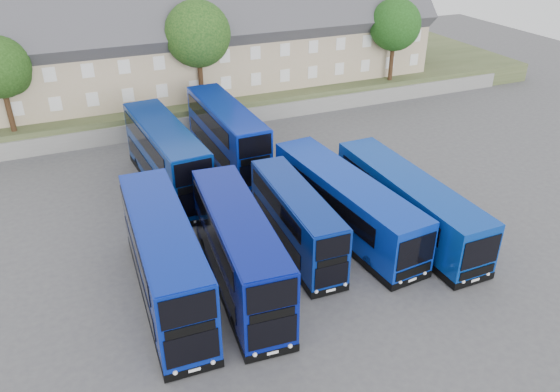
{
  "coord_description": "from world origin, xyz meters",
  "views": [
    {
      "loc": [
        -10.32,
        -21.67,
        18.8
      ],
      "look_at": [
        1.49,
        6.02,
        2.2
      ],
      "focal_mm": 35.0,
      "sensor_mm": 36.0,
      "label": 1
    }
  ],
  "objects": [
    {
      "name": "tree_far",
      "position": [
        28.15,
        32.1,
        7.73
      ],
      "size": [
        5.44,
        5.44,
        8.67
      ],
      "color": "#382314",
      "rests_on": "earth_bank"
    },
    {
      "name": "coach_east_a",
      "position": [
        5.11,
        4.1,
        1.8
      ],
      "size": [
        4.0,
        13.6,
        3.67
      ],
      "rotation": [
        0.0,
        0.0,
        0.09
      ],
      "color": "#092BA5",
      "rests_on": "ground"
    },
    {
      "name": "coach_east_b",
      "position": [
        8.78,
        2.63,
        1.76
      ],
      "size": [
        2.92,
        13.18,
        3.59
      ],
      "rotation": [
        0.0,
        0.0,
        0.01
      ],
      "color": "#083296",
      "rests_on": "ground"
    },
    {
      "name": "ground",
      "position": [
        0.0,
        0.0,
        0.0
      ],
      "size": [
        120.0,
        120.0,
        0.0
      ],
      "primitive_type": "plane",
      "color": "#48484D",
      "rests_on": "ground"
    },
    {
      "name": "tree_west",
      "position": [
        -13.85,
        25.1,
        7.05
      ],
      "size": [
        4.8,
        4.8,
        7.65
      ],
      "color": "#382314",
      "rests_on": "earth_bank"
    },
    {
      "name": "dd_front_left",
      "position": [
        -6.77,
        1.73,
        2.32
      ],
      "size": [
        3.13,
        11.97,
        4.73
      ],
      "rotation": [
        0.0,
        0.0,
        -0.03
      ],
      "color": "navy",
      "rests_on": "ground"
    },
    {
      "name": "tree_east",
      "position": [
        22.15,
        25.1,
        7.39
      ],
      "size": [
        5.12,
        5.12,
        8.16
      ],
      "color": "#382314",
      "rests_on": "earth_bank"
    },
    {
      "name": "earth_bank",
      "position": [
        0.0,
        34.0,
        1.0
      ],
      "size": [
        80.0,
        20.0,
        2.0
      ],
      "primitive_type": "cube",
      "color": "#3F4C2B",
      "rests_on": "ground"
    },
    {
      "name": "terrace_row",
      "position": [
        0.0,
        30.0,
        6.6
      ],
      "size": [
        54.0,
        10.4,
        11.2
      ],
      "color": "tan",
      "rests_on": "earth_bank"
    },
    {
      "name": "dd_rear_left",
      "position": [
        -3.9,
        14.03,
        2.36
      ],
      "size": [
        3.72,
        12.27,
        4.81
      ],
      "rotation": [
        0.0,
        0.0,
        0.08
      ],
      "color": "navy",
      "rests_on": "ground"
    },
    {
      "name": "dd_front_mid",
      "position": [
        -2.95,
        1.13,
        2.25
      ],
      "size": [
        3.53,
        11.67,
        4.57
      ],
      "rotation": [
        0.0,
        0.0,
        -0.08
      ],
      "color": "navy",
      "rests_on": "ground"
    },
    {
      "name": "tree_mid",
      "position": [
        2.15,
        25.6,
        8.07
      ],
      "size": [
        5.76,
        5.76,
        9.18
      ],
      "color": "#382314",
      "rests_on": "earth_bank"
    },
    {
      "name": "dd_front_right",
      "position": [
        1.33,
        3.27,
        1.91
      ],
      "size": [
        2.57,
        9.88,
        3.9
      ],
      "rotation": [
        0.0,
        0.0,
        -0.03
      ],
      "color": "navy",
      "rests_on": "ground"
    },
    {
      "name": "dd_rear_right",
      "position": [
        1.38,
        16.37,
        2.33
      ],
      "size": [
        3.03,
        12.01,
        4.75
      ],
      "rotation": [
        0.0,
        0.0,
        0.02
      ],
      "color": "#08229C",
      "rests_on": "ground"
    },
    {
      "name": "retaining_wall",
      "position": [
        0.0,
        24.0,
        0.75
      ],
      "size": [
        70.0,
        0.4,
        1.5
      ],
      "primitive_type": "cube",
      "color": "slate",
      "rests_on": "ground"
    }
  ]
}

